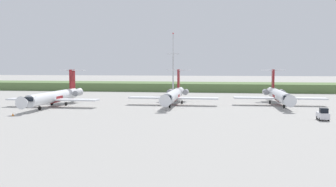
% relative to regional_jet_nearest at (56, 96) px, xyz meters
% --- Properties ---
extents(ground_plane, '(500.00, 500.00, 0.00)m').
position_rel_regional_jet_nearest_xyz_m(ground_plane, '(27.20, 30.21, -2.54)').
color(ground_plane, '#9E9B96').
extents(grass_berm, '(320.00, 20.00, 3.19)m').
position_rel_regional_jet_nearest_xyz_m(grass_berm, '(27.20, 61.33, -0.94)').
color(grass_berm, '#597542').
rests_on(grass_berm, ground).
extents(regional_jet_nearest, '(22.81, 31.00, 9.00)m').
position_rel_regional_jet_nearest_xyz_m(regional_jet_nearest, '(0.00, 0.00, 0.00)').
color(regional_jet_nearest, silver).
rests_on(regional_jet_nearest, ground).
extents(regional_jet_second, '(22.81, 31.00, 9.00)m').
position_rel_regional_jet_nearest_xyz_m(regional_jet_second, '(28.47, 8.40, 0.00)').
color(regional_jet_second, silver).
rests_on(regional_jet_second, ground).
extents(regional_jet_third, '(22.81, 31.00, 9.00)m').
position_rel_regional_jet_nearest_xyz_m(regional_jet_third, '(55.21, 11.60, 0.00)').
color(regional_jet_third, silver).
rests_on(regional_jet_third, ground).
extents(antenna_mast, '(4.40, 0.50, 21.80)m').
position_rel_regional_jet_nearest_xyz_m(antenna_mast, '(23.57, 44.47, 6.53)').
color(antenna_mast, '#B2B2B7').
rests_on(antenna_mast, ground).
extents(baggage_tug, '(1.72, 3.20, 2.30)m').
position_rel_regional_jet_nearest_xyz_m(baggage_tug, '(59.08, -14.53, -1.53)').
color(baggage_tug, silver).
rests_on(baggage_tug, ground).
extents(safety_cone_front_marker, '(0.44, 0.44, 0.55)m').
position_rel_regional_jet_nearest_xyz_m(safety_cone_front_marker, '(-0.86, -17.28, -2.26)').
color(safety_cone_front_marker, orange).
rests_on(safety_cone_front_marker, ground).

